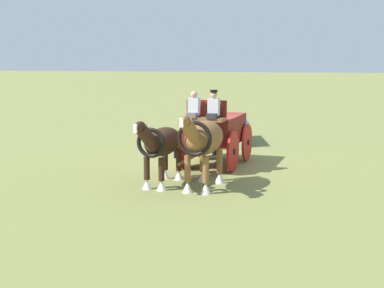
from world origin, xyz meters
The scene contains 5 objects.
ground_plane centered at (0.00, 0.00, 0.00)m, with size 220.00×220.00×0.00m, color olive.
show_wagon centered at (0.17, -0.02, 1.24)m, with size 5.64×2.27×2.78m.
draft_horse_near centered at (3.65, 0.16, 1.45)m, with size 3.01×1.26×2.33m.
draft_horse_off centered at (3.50, -1.14, 1.27)m, with size 3.08×1.13×2.12m.
sponsor_banner centered at (-5.32, 0.43, 0.55)m, with size 3.20×0.06×1.10m, color #1959B2.
Camera 1 is at (18.76, 2.90, 3.87)m, focal length 50.14 mm.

